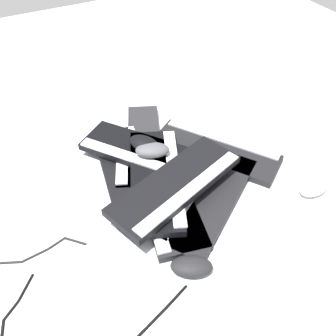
# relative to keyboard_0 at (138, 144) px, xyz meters

# --- Properties ---
(ground_plane) EXTENTS (3.20, 3.20, 0.00)m
(ground_plane) POSITION_rel_keyboard_0_xyz_m (-0.17, 0.04, -0.01)
(ground_plane) COLOR silver
(keyboard_0) EXTENTS (0.46, 0.32, 0.03)m
(keyboard_0) POSITION_rel_keyboard_0_xyz_m (0.00, 0.00, 0.00)
(keyboard_0) COLOR #232326
(keyboard_0) RESTS_ON ground
(keyboard_1) EXTENTS (0.46, 0.23, 0.03)m
(keyboard_1) POSITION_rel_keyboard_0_xyz_m (-0.11, 0.09, 0.00)
(keyboard_1) COLOR black
(keyboard_1) RESTS_ON ground
(keyboard_2) EXTENTS (0.46, 0.25, 0.03)m
(keyboard_2) POSITION_rel_keyboard_0_xyz_m (-0.26, 0.03, 0.00)
(keyboard_2) COLOR black
(keyboard_2) RESTS_ON ground
(keyboard_3) EXTENTS (0.37, 0.45, 0.03)m
(keyboard_3) POSITION_rel_keyboard_0_xyz_m (-0.34, -0.08, 0.00)
(keyboard_3) COLOR black
(keyboard_3) RESTS_ON ground
(keyboard_4) EXTENTS (0.45, 0.37, 0.03)m
(keyboard_4) POSITION_rel_keyboard_0_xyz_m (-0.16, -0.23, 0.00)
(keyboard_4) COLOR black
(keyboard_4) RESTS_ON ground
(keyboard_5) EXTENTS (0.46, 0.31, 0.03)m
(keyboard_5) POSITION_rel_keyboard_0_xyz_m (-0.21, 0.03, 0.03)
(keyboard_5) COLOR black
(keyboard_5) RESTS_ON keyboard_2
(keyboard_6) EXTENTS (0.28, 0.46, 0.03)m
(keyboard_6) POSITION_rel_keyboard_0_xyz_m (-0.29, 0.00, 0.06)
(keyboard_6) COLOR black
(keyboard_6) RESTS_ON keyboard_5
(keyboard_7) EXTENTS (0.44, 0.38, 0.03)m
(keyboard_7) POSITION_rel_keyboard_0_xyz_m (-0.09, 0.01, 0.03)
(keyboard_7) COLOR black
(keyboard_7) RESTS_ON keyboard_0
(mouse_0) EXTENTS (0.08, 0.12, 0.04)m
(mouse_0) POSITION_rel_keyboard_0_xyz_m (-0.45, -0.40, 0.01)
(mouse_0) COLOR #B7B7BC
(mouse_0) RESTS_ON ground
(mouse_1) EXTENTS (0.11, 0.13, 0.04)m
(mouse_1) POSITION_rel_keyboard_0_xyz_m (-0.52, 0.09, 0.01)
(mouse_1) COLOR black
(mouse_1) RESTS_ON ground
(mouse_2) EXTENTS (0.11, 0.13, 0.04)m
(mouse_2) POSITION_rel_keyboard_0_xyz_m (-0.12, 0.00, 0.07)
(mouse_2) COLOR #4C4C51
(mouse_2) RESTS_ON keyboard_7
(mouse_3) EXTENTS (0.13, 0.11, 0.04)m
(mouse_3) POSITION_rel_keyboard_0_xyz_m (-0.08, 0.01, 0.07)
(mouse_3) COLOR black
(mouse_3) RESTS_ON keyboard_7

